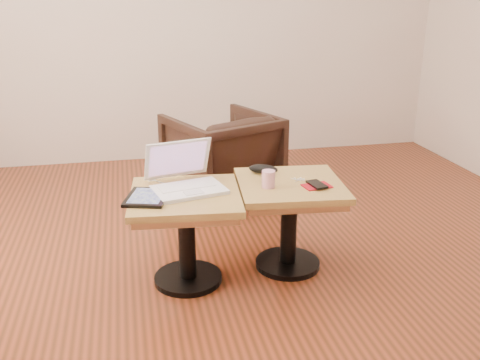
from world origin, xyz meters
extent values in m
cube|color=#4A2512|center=(0.00, 0.00, 0.00)|extent=(4.50, 4.50, 0.01)
cube|color=beige|center=(0.00, 2.25, 1.35)|extent=(4.50, 0.02, 2.70)
cylinder|color=black|center=(-0.34, -0.01, 0.02)|extent=(0.36, 0.36, 0.03)
cylinder|color=black|center=(-0.34, -0.01, 0.25)|extent=(0.09, 0.09, 0.44)
cube|color=#A3783F|center=(-0.34, -0.01, 0.45)|extent=(0.55, 0.55, 0.04)
cube|color=olive|center=(-0.34, -0.01, 0.48)|extent=(0.60, 0.60, 0.04)
cylinder|color=black|center=(0.23, 0.03, 0.02)|extent=(0.36, 0.36, 0.03)
cylinder|color=black|center=(0.23, 0.03, 0.25)|extent=(0.09, 0.09, 0.44)
cube|color=#A3783F|center=(0.23, 0.03, 0.45)|extent=(0.56, 0.56, 0.04)
cube|color=olive|center=(0.23, 0.03, 0.48)|extent=(0.61, 0.61, 0.04)
cube|color=white|center=(-0.31, 0.01, 0.51)|extent=(0.40, 0.31, 0.02)
cube|color=silver|center=(-0.32, 0.04, 0.52)|extent=(0.31, 0.18, 0.00)
cube|color=silver|center=(-0.30, -0.06, 0.52)|extent=(0.11, 0.08, 0.00)
cube|color=white|center=(-0.35, 0.17, 0.63)|extent=(0.36, 0.17, 0.22)
cube|color=#9F3721|center=(-0.35, 0.17, 0.63)|extent=(0.32, 0.14, 0.18)
cube|color=black|center=(-0.53, -0.05, 0.51)|extent=(0.26, 0.29, 0.02)
cube|color=#191E38|center=(-0.53, -0.05, 0.52)|extent=(0.21, 0.24, 0.00)
cube|color=white|center=(-0.49, 0.22, 0.51)|extent=(0.04, 0.04, 0.02)
ellipsoid|color=black|center=(0.13, 0.20, 0.53)|extent=(0.18, 0.14, 0.05)
cylinder|color=#C74778|center=(0.10, -0.02, 0.55)|extent=(0.08, 0.08, 0.09)
sphere|color=white|center=(0.28, 0.05, 0.51)|extent=(0.01, 0.01, 0.01)
sphere|color=white|center=(0.30, 0.06, 0.51)|extent=(0.01, 0.01, 0.01)
sphere|color=white|center=(0.27, 0.07, 0.51)|extent=(0.01, 0.01, 0.01)
sphere|color=white|center=(0.31, 0.04, 0.51)|extent=(0.01, 0.01, 0.01)
cylinder|color=white|center=(0.28, 0.05, 0.50)|extent=(0.07, 0.04, 0.00)
cube|color=#9F0718|center=(0.35, -0.06, 0.50)|extent=(0.16, 0.12, 0.01)
cube|color=black|center=(0.35, -0.06, 0.51)|extent=(0.09, 0.13, 0.01)
imported|color=black|center=(0.06, 1.15, 0.32)|extent=(0.90, 0.91, 0.64)
camera|label=1|loc=(-0.60, -2.53, 1.47)|focal=40.00mm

